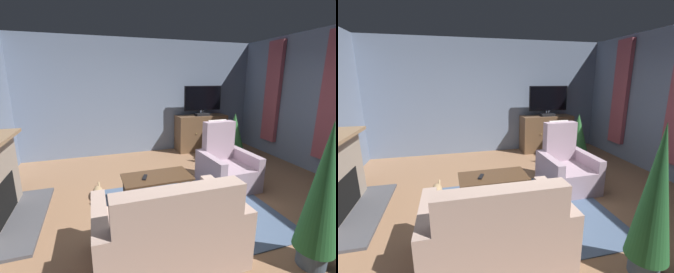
# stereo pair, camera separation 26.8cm
# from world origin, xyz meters

# --- Properties ---
(ground_plane) EXTENTS (6.46, 6.29, 0.04)m
(ground_plane) POSITION_xyz_m (0.00, 0.00, -0.02)
(ground_plane) COLOR #936B4C
(wall_back) EXTENTS (6.46, 0.10, 2.81)m
(wall_back) POSITION_xyz_m (0.00, 2.90, 1.40)
(wall_back) COLOR slate
(wall_back) RESTS_ON ground_plane
(curtain_panel_far) EXTENTS (0.10, 0.44, 2.36)m
(curtain_panel_far) POSITION_xyz_m (2.87, 1.68, 1.54)
(curtain_panel_far) COLOR #A34C56
(rug_central) EXTENTS (2.52, 2.07, 0.01)m
(rug_central) POSITION_xyz_m (-0.12, -0.16, 0.01)
(rug_central) COLOR slate
(rug_central) RESTS_ON ground_plane
(tv_cabinet) EXTENTS (1.33, 0.52, 0.93)m
(tv_cabinet) POSITION_xyz_m (1.43, 2.55, 0.44)
(tv_cabinet) COLOR #4A3523
(tv_cabinet) RESTS_ON ground_plane
(television) EXTENTS (1.01, 0.20, 0.76)m
(television) POSITION_xyz_m (1.43, 2.49, 1.34)
(television) COLOR black
(television) RESTS_ON tv_cabinet
(coffee_table) EXTENTS (1.03, 0.54, 0.45)m
(coffee_table) POSITION_xyz_m (-0.44, 0.18, 0.40)
(coffee_table) COLOR #4C331E
(coffee_table) RESTS_ON ground_plane
(tv_remote) EXTENTS (0.11, 0.18, 0.02)m
(tv_remote) POSITION_xyz_m (-0.63, 0.17, 0.47)
(tv_remote) COLOR black
(tv_remote) RESTS_ON coffee_table
(sofa_floral) EXTENTS (1.50, 0.93, 0.97)m
(sofa_floral) POSITION_xyz_m (-0.63, -0.95, 0.32)
(sofa_floral) COLOR #BC9E8E
(sofa_floral) RESTS_ON ground_plane
(armchair_in_far_corner) EXTENTS (0.87, 0.90, 1.13)m
(armchair_in_far_corner) POSITION_xyz_m (0.90, 0.44, 0.34)
(armchair_in_far_corner) COLOR #AD93A3
(armchair_in_far_corner) RESTS_ON ground_plane
(potted_plant_leafy_by_curtain) EXTENTS (0.40, 0.40, 1.53)m
(potted_plant_leafy_by_curtain) POSITION_xyz_m (0.75, -1.48, 0.81)
(potted_plant_leafy_by_curtain) COLOR #3D4C5B
(potted_plant_leafy_by_curtain) RESTS_ON ground_plane
(potted_plant_small_fern_corner) EXTENTS (0.46, 0.46, 1.17)m
(potted_plant_small_fern_corner) POSITION_xyz_m (1.54, 1.19, 0.65)
(potted_plant_small_fern_corner) COLOR slate
(potted_plant_small_fern_corner) RESTS_ON ground_plane
(cat) EXTENTS (0.19, 0.73, 0.19)m
(cat) POSITION_xyz_m (-1.29, 0.62, 0.09)
(cat) COLOR tan
(cat) RESTS_ON ground_plane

